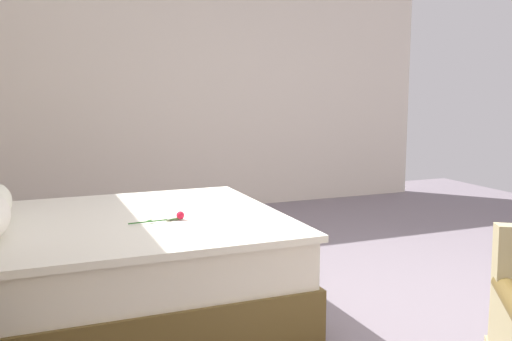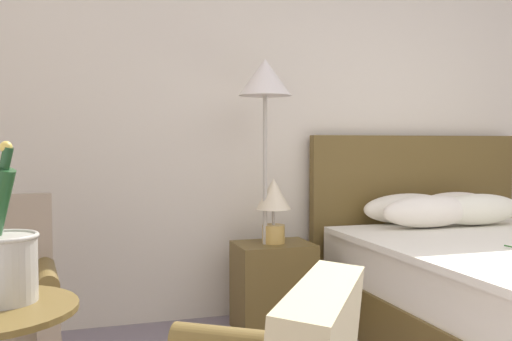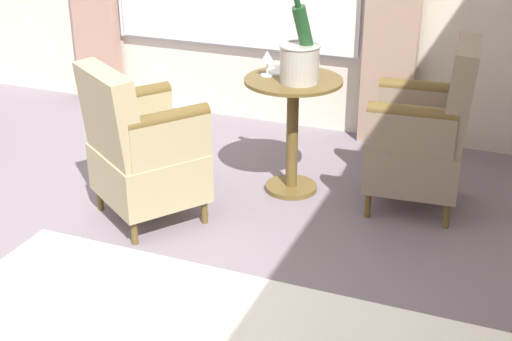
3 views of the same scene
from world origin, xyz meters
The scene contains 3 objects.
ground_plane centered at (0.00, 0.00, 0.00)m, with size 8.16×8.16×0.00m, color slate.
wall_far_side centered at (3.39, 0.00, 1.54)m, with size 0.12×5.55×3.08m.
bed centered at (0.45, 1.65, 0.36)m, with size 1.70×2.17×1.26m.
Camera 1 is at (-2.98, 1.98, 1.42)m, focal length 40.00 mm.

